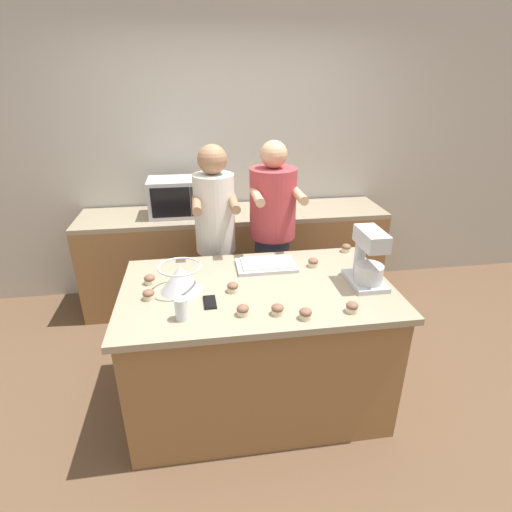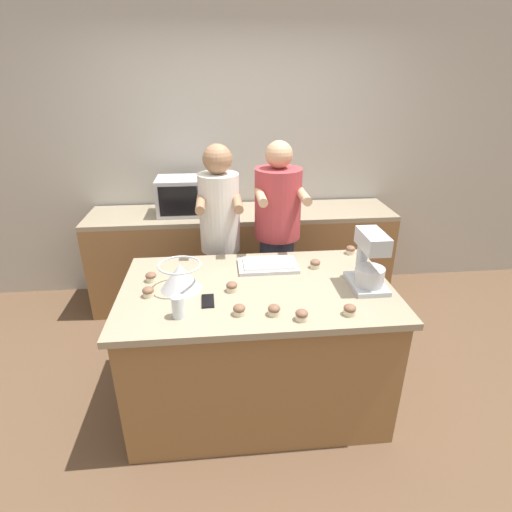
% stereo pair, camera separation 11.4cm
% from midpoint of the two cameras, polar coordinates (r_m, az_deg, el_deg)
% --- Properties ---
extents(ground_plane, '(16.00, 16.00, 0.00)m').
position_cam_midpoint_polar(ground_plane, '(2.96, -1.02, -19.50)').
color(ground_plane, brown).
extents(back_wall, '(10.00, 0.06, 2.70)m').
position_cam_midpoint_polar(back_wall, '(3.94, -4.65, 14.02)').
color(back_wall, '#B2ADA3').
rests_on(back_wall, ground_plane).
extents(island_counter, '(1.64, 0.98, 0.88)m').
position_cam_midpoint_polar(island_counter, '(2.68, -1.09, -12.63)').
color(island_counter, olive).
rests_on(island_counter, ground_plane).
extents(back_counter, '(2.80, 0.60, 0.91)m').
position_cam_midpoint_polar(back_counter, '(3.88, -3.81, -0.06)').
color(back_counter, olive).
rests_on(back_counter, ground_plane).
extents(person_left, '(0.32, 0.49, 1.62)m').
position_cam_midpoint_polar(person_left, '(3.09, -6.77, 1.60)').
color(person_left, '#33384C').
rests_on(person_left, ground_plane).
extents(person_right, '(0.36, 0.52, 1.64)m').
position_cam_midpoint_polar(person_right, '(3.14, 1.30, 1.93)').
color(person_right, '#33384C').
rests_on(person_right, ground_plane).
extents(stand_mixer, '(0.20, 0.30, 0.35)m').
position_cam_midpoint_polar(stand_mixer, '(2.48, 14.43, -0.65)').
color(stand_mixer, '#B2B7BC').
rests_on(stand_mixer, island_counter).
extents(mixing_bowl, '(0.26, 0.26, 0.16)m').
position_cam_midpoint_polar(mixing_bowl, '(2.40, -12.07, -3.05)').
color(mixing_bowl, '#BCBCC1').
rests_on(mixing_bowl, island_counter).
extents(baking_tray, '(0.39, 0.24, 0.04)m').
position_cam_midpoint_polar(baking_tray, '(2.66, 0.22, -1.25)').
color(baking_tray, '#BCBCC1').
rests_on(baking_tray, island_counter).
extents(microwave_oven, '(0.48, 0.35, 0.32)m').
position_cam_midpoint_polar(microwave_oven, '(3.66, -12.17, 8.24)').
color(microwave_oven, '#B7B7BC').
rests_on(microwave_oven, back_counter).
extents(cell_phone, '(0.07, 0.15, 0.01)m').
position_cam_midpoint_polar(cell_phone, '(2.28, -8.04, -6.57)').
color(cell_phone, black).
rests_on(cell_phone, island_counter).
extents(drinking_glass, '(0.07, 0.07, 0.12)m').
position_cam_midpoint_polar(drinking_glass, '(2.14, -12.15, -7.44)').
color(drinking_glass, silver).
rests_on(drinking_glass, island_counter).
extents(cupcake_0, '(0.07, 0.07, 0.06)m').
position_cam_midpoint_polar(cupcake_0, '(2.69, 6.97, -0.93)').
color(cupcake_0, beige).
rests_on(cupcake_0, island_counter).
extents(cupcake_1, '(0.07, 0.07, 0.06)m').
position_cam_midpoint_polar(cupcake_1, '(2.13, 5.55, -8.23)').
color(cupcake_1, beige).
rests_on(cupcake_1, island_counter).
extents(cupcake_2, '(0.07, 0.07, 0.06)m').
position_cam_midpoint_polar(cupcake_2, '(2.15, -3.44, -7.76)').
color(cupcake_2, beige).
rests_on(cupcake_2, island_counter).
extents(cupcake_3, '(0.07, 0.07, 0.06)m').
position_cam_midpoint_polar(cupcake_3, '(2.55, -16.20, -3.24)').
color(cupcake_3, beige).
rests_on(cupcake_3, island_counter).
extents(cupcake_4, '(0.07, 0.07, 0.06)m').
position_cam_midpoint_polar(cupcake_4, '(2.37, -4.73, -4.48)').
color(cupcake_4, beige).
rests_on(cupcake_4, island_counter).
extents(cupcake_5, '(0.07, 0.07, 0.06)m').
position_cam_midpoint_polar(cupcake_5, '(2.22, 12.13, -7.17)').
color(cupcake_5, beige).
rests_on(cupcake_5, island_counter).
extents(cupcake_6, '(0.07, 0.07, 0.06)m').
position_cam_midpoint_polar(cupcake_6, '(2.38, -16.43, -5.32)').
color(cupcake_6, beige).
rests_on(cupcake_6, island_counter).
extents(cupcake_7, '(0.07, 0.07, 0.06)m').
position_cam_midpoint_polar(cupcake_7, '(2.15, 1.57, -7.66)').
color(cupcake_7, beige).
rests_on(cupcake_7, island_counter).
extents(cupcake_8, '(0.07, 0.07, 0.06)m').
position_cam_midpoint_polar(cupcake_8, '(2.95, 11.69, 1.13)').
color(cupcake_8, beige).
rests_on(cupcake_8, island_counter).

